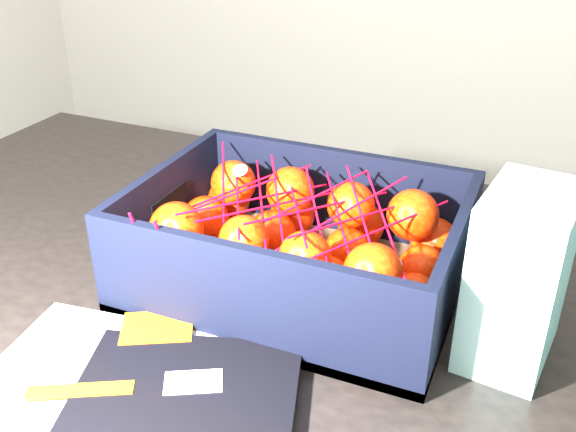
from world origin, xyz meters
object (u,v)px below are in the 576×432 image
at_px(table, 223,334).
at_px(produce_crate, 298,256).
at_px(retail_carton, 519,277).
at_px(magazine_stack, 112,424).

height_order(table, produce_crate, produce_crate).
distance_m(table, retail_carton, 0.40).
height_order(magazine_stack, produce_crate, produce_crate).
bearing_deg(produce_crate, magazine_stack, -102.60).
bearing_deg(produce_crate, retail_carton, -6.73).
height_order(table, retail_carton, retail_carton).
relative_size(magazine_stack, produce_crate, 1.00).
bearing_deg(magazine_stack, table, 97.92).
bearing_deg(magazine_stack, produce_crate, 77.40).
bearing_deg(magazine_stack, retail_carton, 39.30).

